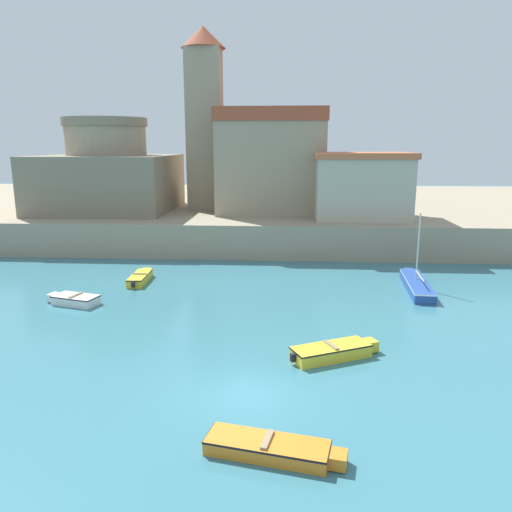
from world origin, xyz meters
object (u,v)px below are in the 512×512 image
object	(u,v)px
dinghy_orange_3	(271,447)
church	(265,155)
harbor_shed_near_wharf	(361,185)
dinghy_white_4	(74,299)
dinghy_yellow_2	(140,277)
fortress	(108,176)
sailboat_blue_0	(416,284)
dinghy_yellow_1	(333,351)

from	to	relation	value
dinghy_orange_3	church	world-z (taller)	church
harbor_shed_near_wharf	dinghy_white_4	bearing A→B (deg)	-137.96
dinghy_orange_3	harbor_shed_near_wharf	bearing A→B (deg)	77.61
dinghy_yellow_2	dinghy_orange_3	size ratio (longest dim) A/B	0.89
dinghy_orange_3	fortress	world-z (taller)	fortress
church	dinghy_white_4	bearing A→B (deg)	-112.46
church	harbor_shed_near_wharf	distance (m)	11.83
sailboat_blue_0	fortress	distance (m)	31.39
church	dinghy_yellow_2	bearing A→B (deg)	-111.48
sailboat_blue_0	dinghy_yellow_1	world-z (taller)	sailboat_blue_0
sailboat_blue_0	church	world-z (taller)	church
church	dinghy_yellow_1	bearing A→B (deg)	-81.92
dinghy_yellow_2	fortress	xyz separation A→B (m)	(-7.55, 15.84, 5.90)
church	sailboat_blue_0	bearing A→B (deg)	-61.93
dinghy_white_4	fortress	distance (m)	22.32
dinghy_yellow_1	fortress	world-z (taller)	fortress
sailboat_blue_0	fortress	bearing A→B (deg)	147.65
sailboat_blue_0	dinghy_yellow_1	distance (m)	12.76
sailboat_blue_0	harbor_shed_near_wharf	bearing A→B (deg)	99.23
dinghy_orange_3	church	distance (m)	39.46
dinghy_yellow_1	fortress	size ratio (longest dim) A/B	0.33
sailboat_blue_0	dinghy_yellow_2	bearing A→B (deg)	177.94
sailboat_blue_0	dinghy_white_4	xyz separation A→B (m)	(-21.00, -4.42, -0.06)
sailboat_blue_0	dinghy_orange_3	xyz separation A→B (m)	(-8.88, -18.36, -0.09)
dinghy_white_4	harbor_shed_near_wharf	distance (m)	26.08
dinghy_yellow_1	church	bearing A→B (deg)	98.08
harbor_shed_near_wharf	dinghy_yellow_1	bearing A→B (deg)	-100.27
harbor_shed_near_wharf	sailboat_blue_0	bearing A→B (deg)	-80.77
dinghy_yellow_2	dinghy_orange_3	xyz separation A→B (m)	(9.63, -19.02, -0.05)
dinghy_yellow_2	church	size ratio (longest dim) A/B	0.23
dinghy_yellow_1	dinghy_orange_3	bearing A→B (deg)	-109.06
sailboat_blue_0	church	bearing A→B (deg)	118.07
fortress	church	bearing A→B (deg)	13.81
dinghy_orange_3	dinghy_white_4	world-z (taller)	dinghy_white_4
sailboat_blue_0	harbor_shed_near_wharf	world-z (taller)	harbor_shed_near_wharf
dinghy_white_4	church	bearing A→B (deg)	67.54
sailboat_blue_0	dinghy_white_4	distance (m)	21.46
dinghy_white_4	harbor_shed_near_wharf	size ratio (longest dim) A/B	0.40
fortress	dinghy_yellow_1	bearing A→B (deg)	-54.45
sailboat_blue_0	harbor_shed_near_wharf	xyz separation A→B (m)	(-2.06, 12.67, 5.37)
sailboat_blue_0	dinghy_yellow_2	world-z (taller)	sailboat_blue_0
dinghy_orange_3	church	xyz separation A→B (m)	(-1.93, 38.61, 7.90)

